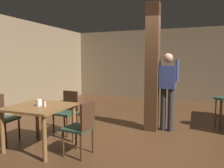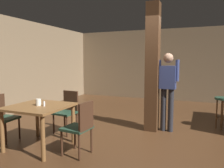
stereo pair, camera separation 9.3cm
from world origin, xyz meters
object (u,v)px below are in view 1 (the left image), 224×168
Objects in this scene: chair_west at (1,116)px; salt_shaker at (45,104)px; chair_east at (82,126)px; standing_person at (167,86)px; napkin_cup at (39,103)px; dining_table at (40,112)px; bar_stool_near at (221,105)px; chair_north at (68,110)px.

chair_west is 1.07m from salt_shaker.
standing_person reaches higher than chair_east.
chair_east is 0.91m from napkin_cup.
chair_west is (-0.90, -0.02, -0.14)m from dining_table.
standing_person is 2.35× the size of bar_stool_near.
chair_north is (0.89, 0.92, 0.00)m from chair_west.
bar_stool_near is at bearing 47.11° from chair_east.
standing_person reaches higher than napkin_cup.
bar_stool_near is (3.13, 1.53, 0.04)m from chair_north.
salt_shaker is at bearing 0.53° from chair_west.
dining_table is 1.12× the size of chair_north.
dining_table is at bearing 173.21° from salt_shaker.
chair_east is (0.86, -0.02, -0.14)m from dining_table.
bar_stool_near is at bearing 37.88° from napkin_cup.
chair_east is 2.20m from standing_person.
salt_shaker reaches higher than dining_table.
bar_stool_near is at bearing 37.73° from dining_table.
salt_shaker is (0.13, -0.91, 0.30)m from chair_north.
chair_north is 3.48m from bar_stool_near.
bar_stool_near is at bearing 28.31° from standing_person.
chair_west is 1.75m from chair_east.
chair_east reaches higher than dining_table.
chair_east is at bearing -0.73° from napkin_cup.
chair_north is 10.02× the size of salt_shaker.
dining_table is 0.21m from salt_shaker.
napkin_cup is 0.16× the size of bar_stool_near.
chair_north is at bearing 45.70° from chair_west.
dining_table is 3.95m from bar_stool_near.
napkin_cup is at bearing -83.71° from dining_table.
chair_east is 1.00× the size of chair_north.
chair_west is at bearing -178.41° from dining_table.
chair_north reaches higher than bar_stool_near.
salt_shaker is at bearing -1.71° from napkin_cup.
chair_north is (-0.86, 0.91, 0.00)m from chair_east.
dining_table is 1.12× the size of chair_east.
dining_table is at bearing 178.50° from chair_east.
chair_west is 1.00× the size of chair_east.
salt_shaker is at bearing -81.77° from chair_north.
standing_person is (1.98, 0.91, 0.50)m from chair_north.
chair_north is (-0.00, 0.89, -0.14)m from dining_table.
salt_shaker is (-0.73, 0.01, 0.30)m from chair_east.
bar_stool_near is at bearing 39.09° from salt_shaker.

